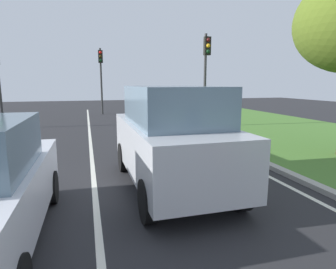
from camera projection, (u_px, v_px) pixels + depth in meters
The scene contains 8 objects.
ground_plane at pixel (110, 147), 10.74m from camera, with size 60.00×60.00×0.00m, color #262628.
lane_line_center at pixel (91, 148), 10.55m from camera, with size 0.12×32.00×0.01m, color silver.
lane_line_right_edge at pixel (200, 141), 11.71m from camera, with size 0.12×32.00×0.01m, color silver.
grass_verge_right at pixel (301, 135), 13.02m from camera, with size 9.00×48.00×0.06m, color #47752D.
curb_right at pixel (212, 139), 11.83m from camera, with size 0.24×48.00×0.12m, color #9E9B93.
car_suv_ahead at pixel (172, 137), 6.37m from camera, with size 2.00×4.52×2.28m.
traffic_light_near_right at pixel (206, 64), 14.78m from camera, with size 0.32×0.50×4.82m.
traffic_light_far_median at pixel (101, 69), 21.39m from camera, with size 0.32×0.50×4.88m.
Camera 1 is at (-0.79, 3.32, 2.35)m, focal length 30.83 mm.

